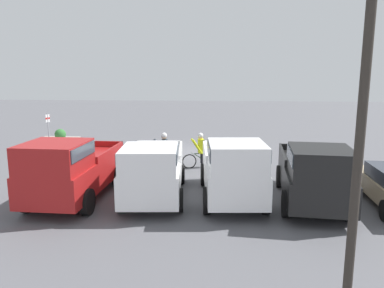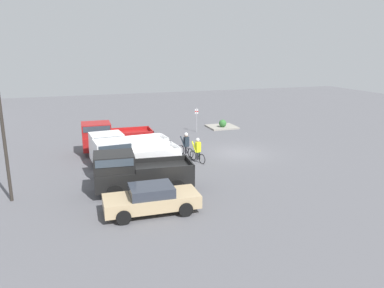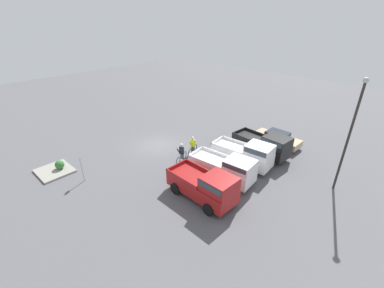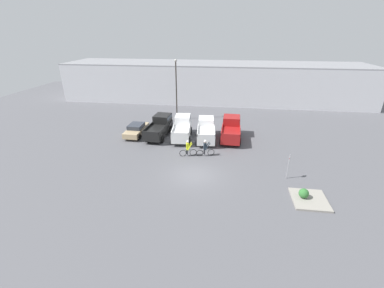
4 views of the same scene
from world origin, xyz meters
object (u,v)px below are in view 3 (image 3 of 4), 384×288
pickup_truck_0 (265,144)px  sedan_0 (277,138)px  fire_lane_sign (81,166)px  shrub (60,165)px  cyclist_0 (181,152)px  pickup_truck_3 (206,186)px  pickup_truck_1 (246,154)px  pickup_truck_2 (226,168)px  cyclist_1 (193,145)px  lamppost (351,130)px

pickup_truck_0 → sedan_0: bearing=-175.2°
fire_lane_sign → pickup_truck_0: bearing=148.1°
shrub → cyclist_0: bearing=141.4°
pickup_truck_3 → fire_lane_sign: size_ratio=2.27×
pickup_truck_1 → fire_lane_sign: size_ratio=2.30×
pickup_truck_2 → shrub: pickup_truck_2 is taller
cyclist_1 → pickup_truck_2: bearing=73.7°
cyclist_1 → fire_lane_sign: bearing=-19.1°
fire_lane_sign → shrub: (0.62, -2.91, -0.85)m
sedan_0 → lamppost: 8.46m
pickup_truck_2 → cyclist_1: pickup_truck_2 is taller
pickup_truck_1 → pickup_truck_3: pickup_truck_3 is taller
pickup_truck_0 → shrub: 17.62m
cyclist_0 → pickup_truck_3: bearing=63.0°
lamppost → pickup_truck_2: bearing=-54.3°
sedan_0 → pickup_truck_0: bearing=4.8°
pickup_truck_0 → pickup_truck_3: bearing=1.4°
pickup_truck_0 → lamppost: size_ratio=0.65×
cyclist_1 → pickup_truck_1: bearing=106.3°
sedan_0 → pickup_truck_2: bearing=-0.2°
pickup_truck_3 → fire_lane_sign: bearing=-60.5°
sedan_0 → cyclist_1: cyclist_1 is taller
pickup_truck_1 → cyclist_0: bearing=-55.5°
sedan_0 → lamppost: bearing=60.1°
sedan_0 → pickup_truck_1: 5.59m
pickup_truck_0 → shrub: size_ratio=7.35×
pickup_truck_0 → pickup_truck_3: 8.37m
pickup_truck_3 → fire_lane_sign: pickup_truck_3 is taller
sedan_0 → pickup_truck_3: 11.23m
pickup_truck_2 → cyclist_1: bearing=-106.3°
pickup_truck_0 → cyclist_0: 7.54m
sedan_0 → lamppost: size_ratio=0.55×
cyclist_0 → shrub: cyclist_0 is taller
pickup_truck_3 → cyclist_1: 6.75m
cyclist_0 → shrub: size_ratio=2.45×
sedan_0 → pickup_truck_0: 2.89m
cyclist_0 → sedan_0: bearing=152.5°
cyclist_1 → fire_lane_sign: 9.50m
sedan_0 → pickup_truck_3: (11.21, 0.44, 0.50)m
sedan_0 → pickup_truck_0: pickup_truck_0 is taller
pickup_truck_2 → sedan_0: bearing=179.8°
pickup_truck_2 → cyclist_1: 4.98m
pickup_truck_2 → fire_lane_sign: (7.56, -7.88, 0.25)m
fire_lane_sign → lamppost: lamppost is taller
lamppost → shrub: lamppost is taller
pickup_truck_0 → lamppost: lamppost is taller
fire_lane_sign → shrub: bearing=-78.0°
pickup_truck_1 → cyclist_1: bearing=-73.7°
cyclist_0 → fire_lane_sign: 8.01m
pickup_truck_1 → shrub: size_ratio=7.16×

